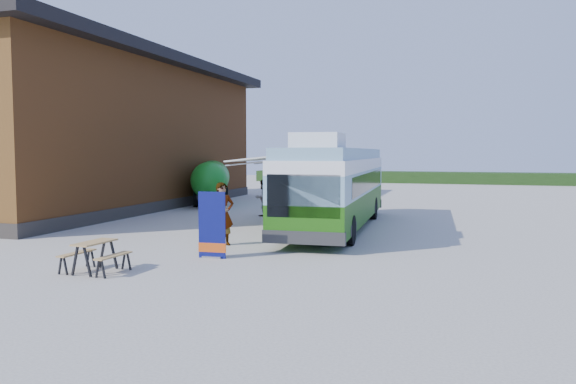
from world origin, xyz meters
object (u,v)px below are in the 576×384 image
(picnic_table, at_px, (95,249))
(person_a, at_px, (223,214))
(banner, at_px, (212,231))
(slurry_tanker, at_px, (211,180))
(person_b, at_px, (263,198))
(bus, at_px, (336,185))

(picnic_table, xyz_separation_m, person_a, (1.30, 4.36, 0.41))
(picnic_table, distance_m, person_a, 4.56)
(banner, height_order, picnic_table, banner)
(slurry_tanker, bearing_deg, person_b, -66.14)
(bus, relative_size, banner, 6.30)
(bus, xyz_separation_m, picnic_table, (-3.73, -9.01, -1.07))
(slurry_tanker, bearing_deg, bus, -63.23)
(person_a, height_order, person_b, person_a)
(person_b, relative_size, slurry_tanker, 0.27)
(person_a, bearing_deg, picnic_table, -150.90)
(bus, xyz_separation_m, person_b, (-3.92, 2.99, -0.81))
(slurry_tanker, bearing_deg, person_a, -85.76)
(picnic_table, bearing_deg, bus, 70.08)
(bus, bearing_deg, person_b, 139.87)
(bus, distance_m, slurry_tanker, 11.10)
(picnic_table, bearing_deg, person_b, 93.45)
(picnic_table, relative_size, person_a, 0.70)
(slurry_tanker, bearing_deg, picnic_table, -96.31)
(bus, xyz_separation_m, banner, (-1.88, -6.61, -0.89))
(banner, relative_size, picnic_table, 1.33)
(banner, relative_size, person_a, 0.93)
(person_b, xyz_separation_m, slurry_tanker, (-4.46, 4.29, 0.54))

